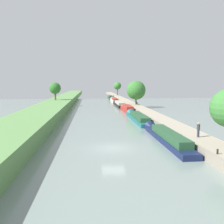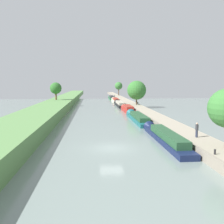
% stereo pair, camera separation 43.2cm
% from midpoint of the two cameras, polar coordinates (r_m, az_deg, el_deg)
% --- Properties ---
extents(ground_plane, '(160.00, 160.00, 0.00)m').
position_cam_midpoint_polar(ground_plane, '(25.66, -0.10, -8.74)').
color(ground_plane, slate).
extents(left_grassy_bank, '(7.34, 260.00, 2.03)m').
position_cam_midpoint_polar(left_grassy_bank, '(27.01, -25.76, -6.42)').
color(left_grassy_bank, '#5B894C').
rests_on(left_grassy_bank, ground_plane).
extents(right_towpath, '(3.38, 260.00, 0.96)m').
position_cam_midpoint_polar(right_towpath, '(28.08, 20.14, -6.77)').
color(right_towpath, '#9E937F').
rests_on(right_towpath, ground_plane).
extents(stone_quay, '(0.25, 260.00, 1.01)m').
position_cam_midpoint_polar(stone_quay, '(27.35, 16.68, -6.94)').
color(stone_quay, gray).
rests_on(stone_quay, ground_plane).
extents(narrowboat_navy, '(1.88, 15.33, 1.99)m').
position_cam_midpoint_polar(narrowboat_navy, '(29.31, 12.49, -5.75)').
color(narrowboat_navy, '#141E42').
rests_on(narrowboat_navy, ground_plane).
extents(narrowboat_teal, '(2.13, 15.62, 2.04)m').
position_cam_midpoint_polar(narrowboat_teal, '(44.47, 5.96, -1.30)').
color(narrowboat_teal, '#195B60').
rests_on(narrowboat_teal, ground_plane).
extents(narrowboat_red, '(1.97, 11.44, 2.14)m').
position_cam_midpoint_polar(narrowboat_red, '(57.92, 3.47, 0.77)').
color(narrowboat_red, maroon).
rests_on(narrowboat_red, ground_plane).
extents(narrowboat_black, '(2.17, 16.75, 2.07)m').
position_cam_midpoint_polar(narrowboat_black, '(72.78, 1.52, 2.00)').
color(narrowboat_black, black).
rests_on(narrowboat_black, ground_plane).
extents(narrowboat_cream, '(1.96, 13.35, 1.92)m').
position_cam_midpoint_polar(narrowboat_cream, '(89.08, 0.39, 2.95)').
color(narrowboat_cream, beige).
rests_on(narrowboat_cream, ground_plane).
extents(narrowboat_green, '(2.11, 13.53, 2.17)m').
position_cam_midpoint_polar(narrowboat_green, '(104.25, -0.51, 3.54)').
color(narrowboat_green, '#1E6033').
rests_on(narrowboat_green, ground_plane).
extents(tree_rightbank_midnear, '(5.24, 5.24, 6.64)m').
position_cam_midpoint_polar(tree_rightbank_midnear, '(65.48, 5.66, 5.28)').
color(tree_rightbank_midnear, '#4C3828').
rests_on(tree_rightbank_midnear, right_towpath).
extents(tree_rightbank_midfar, '(3.68, 3.68, 6.45)m').
position_cam_midpoint_polar(tree_rightbank_midfar, '(114.70, 1.21, 6.35)').
color(tree_rightbank_midfar, brown).
rests_on(tree_rightbank_midfar, right_towpath).
extents(tree_leftbank_downstream, '(3.38, 3.38, 5.12)m').
position_cam_midpoint_polar(tree_leftbank_downstream, '(70.82, -13.83, 5.60)').
color(tree_leftbank_downstream, brown).
rests_on(tree_leftbank_downstream, left_grassy_bank).
extents(person_walking, '(0.34, 0.34, 1.66)m').
position_cam_midpoint_polar(person_walking, '(27.88, 19.80, -4.00)').
color(person_walking, '#282D42').
rests_on(person_walking, right_towpath).
extents(mooring_bollard_near, '(0.16, 0.16, 0.45)m').
position_cam_midpoint_polar(mooring_bollard_near, '(22.07, 23.72, -8.78)').
color(mooring_bollard_near, black).
rests_on(mooring_bollard_near, right_towpath).
extents(mooring_bollard_far, '(0.16, 0.16, 0.45)m').
position_cam_midpoint_polar(mooring_bollard_far, '(109.92, 0.25, 4.05)').
color(mooring_bollard_far, black).
rests_on(mooring_bollard_far, right_towpath).
extents(park_bench, '(0.44, 1.50, 0.47)m').
position_cam_midpoint_polar(park_bench, '(68.86, 5.78, 2.31)').
color(park_bench, '#333338').
rests_on(park_bench, right_towpath).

